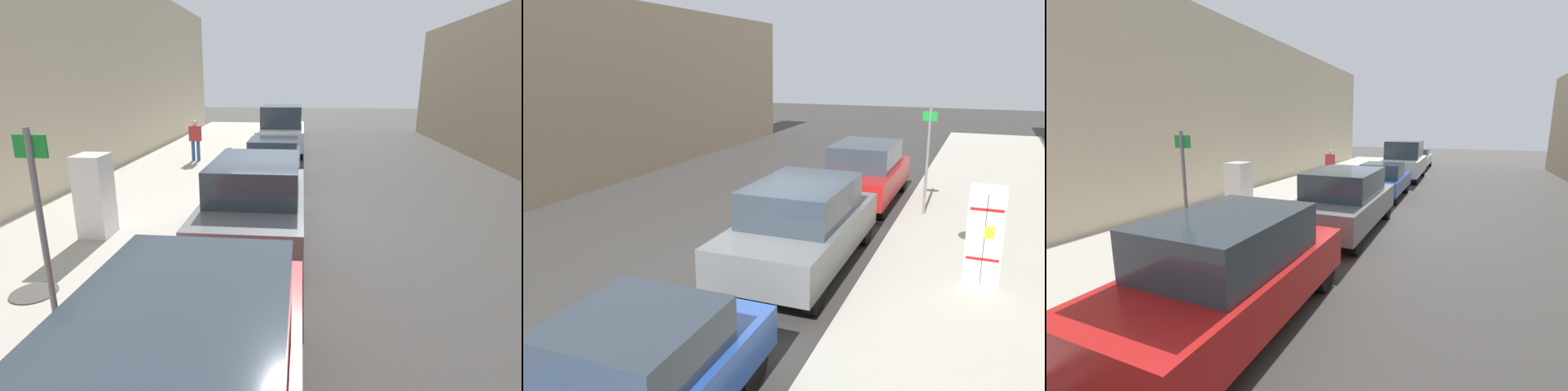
% 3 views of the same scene
% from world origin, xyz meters
% --- Properties ---
extents(ground_plane, '(80.00, 80.00, 0.00)m').
position_xyz_m(ground_plane, '(0.00, 0.00, 0.00)').
color(ground_plane, '#383533').
extents(sidewalk_slab, '(4.63, 44.00, 0.13)m').
position_xyz_m(sidewalk_slab, '(-4.05, 0.00, 0.07)').
color(sidewalk_slab, '#B2ADA0').
rests_on(sidewalk_slab, ground).
extents(discarded_refrigerator, '(0.61, 0.66, 1.73)m').
position_xyz_m(discarded_refrigerator, '(-3.80, -1.03, 1.00)').
color(discarded_refrigerator, white).
rests_on(discarded_refrigerator, sidewalk_slab).
extents(manhole_cover, '(0.70, 0.70, 0.02)m').
position_xyz_m(manhole_cover, '(-3.62, -3.51, 0.14)').
color(manhole_cover, '#47443F').
rests_on(manhole_cover, sidewalk_slab).
extents(street_sign_post, '(0.36, 0.07, 2.75)m').
position_xyz_m(street_sign_post, '(-2.31, -4.92, 1.66)').
color(street_sign_post, slate).
rests_on(street_sign_post, sidewalk_slab).
extents(parked_suv_red, '(1.93, 4.41, 1.74)m').
position_xyz_m(parked_suv_red, '(-0.45, -6.06, 0.89)').
color(parked_suv_red, red).
rests_on(parked_suv_red, ground).
extents(parked_suv_gray, '(1.97, 4.74, 1.75)m').
position_xyz_m(parked_suv_gray, '(-0.45, -0.69, 0.91)').
color(parked_suv_gray, slate).
rests_on(parked_suv_gray, ground).
extents(parked_hatchback_blue, '(1.76, 3.91, 1.44)m').
position_xyz_m(parked_hatchback_blue, '(-0.45, 4.60, 0.73)').
color(parked_hatchback_blue, '#23479E').
rests_on(parked_hatchback_blue, ground).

